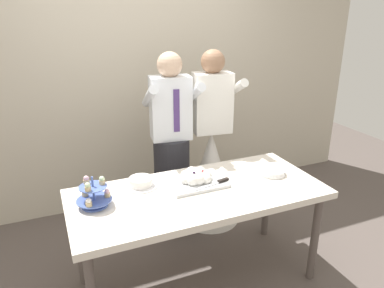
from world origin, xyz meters
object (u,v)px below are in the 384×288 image
plate_stack (272,172)px  round_cake (141,183)px  cupcake_stand (94,195)px  main_cake_tray (196,178)px  dessert_table (198,200)px  person_bride (211,165)px  person_groom (172,156)px

plate_stack → round_cake: 1.01m
cupcake_stand → main_cake_tray: bearing=2.7°
dessert_table → plate_stack: size_ratio=8.78×
main_cake_tray → plate_stack: 0.61m
round_cake → dessert_table: bearing=-32.2°
dessert_table → person_bride: person_bride is taller
dessert_table → cupcake_stand: bearing=173.9°
round_cake → person_groom: 0.67m
main_cake_tray → plate_stack: bearing=-7.9°
main_cake_tray → person_bride: size_ratio=0.26×
plate_stack → round_cake: size_ratio=0.85×
dessert_table → person_groom: 0.74m
round_cake → person_groom: size_ratio=0.14×
plate_stack → person_groom: 0.91m
round_cake → main_cake_tray: bearing=-16.3°
plate_stack → person_bride: person_bride is taller
round_cake → person_groom: person_groom is taller
person_groom → person_bride: same height
cupcake_stand → person_bride: bearing=30.1°
main_cake_tray → person_bride: bearing=56.0°
cupcake_stand → person_groom: 1.03m
round_cake → person_bride: person_bride is taller
plate_stack → cupcake_stand: bearing=177.9°
person_bride → plate_stack: bearing=-77.0°
main_cake_tray → plate_stack: (0.61, -0.08, -0.02)m
cupcake_stand → plate_stack: 1.35m
cupcake_stand → person_bride: size_ratio=0.14×
cupcake_stand → plate_stack: cupcake_stand is taller
round_cake → person_bride: bearing=33.0°
person_groom → dessert_table: bearing=-95.2°
dessert_table → main_cake_tray: 0.16m
plate_stack → person_groom: person_groom is taller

